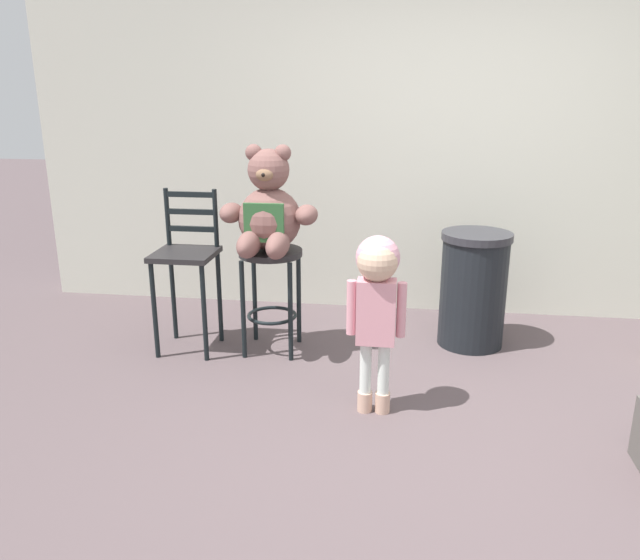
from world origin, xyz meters
The scene contains 7 objects.
ground_plane centered at (0.00, 0.00, 0.00)m, with size 24.00×24.00×0.00m, color #584A4C.
building_wall centered at (0.00, 2.16, 1.84)m, with size 6.46×0.30×3.68m, color beige.
bar_stool_with_teddy centered at (-1.13, 1.05, 0.51)m, with size 0.42×0.42×0.71m.
teddy_bear centered at (-1.13, 1.01, 0.96)m, with size 0.63×0.57×0.68m.
child_walking centered at (-0.39, 0.29, 0.72)m, with size 0.31×0.25×0.99m.
trash_bin centered at (0.22, 1.34, 0.40)m, with size 0.47×0.47×0.80m.
bar_chair_empty centered at (-1.69, 1.01, 0.62)m, with size 0.40×0.40×1.08m.
Camera 1 is at (-0.25, -2.83, 1.71)m, focal length 34.97 mm.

